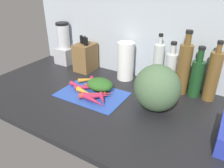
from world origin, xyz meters
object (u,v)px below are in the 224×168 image
carrot_11 (99,96)px  bottle_1 (170,70)px  carrot_3 (94,100)px  bottle_2 (184,68)px  carrot_12 (86,93)px  cutting_board (92,94)px  carrot_6 (95,94)px  carrot_7 (102,86)px  carrot_2 (100,90)px  carrot_4 (89,80)px  winter_squash (157,88)px  paper_towel_roll (126,61)px  bottle_0 (158,65)px  bottle_3 (196,77)px  carrot_10 (102,99)px  carrot_1 (94,89)px  carrot_5 (78,86)px  bottle_4 (213,76)px  blender_appliance (64,46)px  carrot_8 (100,95)px  carrot_0 (89,87)px  knife_block (85,57)px  carrot_9 (93,82)px

carrot_11 → bottle_1: 44.95cm
carrot_3 → bottle_2: bearing=46.2°
carrot_12 → cutting_board: bearing=65.6°
carrot_6 → carrot_7: 11.34cm
carrot_12 → bottle_1: (37.36, 33.25, 9.76)cm
carrot_2 → carrot_4: size_ratio=1.09×
carrot_4 → winter_squash: bearing=-8.3°
carrot_2 → paper_towel_roll: bearing=83.1°
bottle_0 → bottle_3: size_ratio=1.13×
carrot_6 → carrot_10: size_ratio=1.69×
carrot_1 → carrot_10: bearing=-35.8°
carrot_5 → bottle_3: bottle_3 is taller
bottle_4 → paper_towel_roll: bearing=179.7°
blender_appliance → bottle_3: size_ratio=1.08×
carrot_2 → carrot_5: (-14.67, -2.77, 0.16)cm
cutting_board → carrot_2: (3.22, 3.55, 1.69)cm
carrot_6 → carrot_12: size_ratio=1.20×
bottle_4 → bottle_1: bearing=178.0°
carrot_8 → blender_appliance: blender_appliance is taller
carrot_11 → carrot_8: bearing=113.8°
cutting_board → paper_towel_roll: bearing=77.8°
carrot_0 → carrot_3: 15.90cm
carrot_10 → blender_appliance: 68.32cm
paper_towel_roll → knife_block: bearing=-176.6°
carrot_4 → carrot_3: bearing=-48.2°
carrot_9 → carrot_6: bearing=-51.5°
carrot_8 → carrot_10: 5.80cm
carrot_3 → carrot_10: carrot_3 is taller
carrot_8 → carrot_12: 7.75cm
carrot_4 → carrot_10: bearing=-37.9°
carrot_11 → carrot_12: 8.33cm
carrot_5 → carrot_11: 18.61cm
carrot_5 → carrot_6: carrot_6 is taller
carrot_4 → carrot_12: 17.67cm
carrot_3 → carrot_0: bearing=134.3°
carrot_0 → carrot_9: bearing=107.6°
carrot_1 → carrot_10: carrot_10 is taller
bottle_1 → carrot_11: bearing=-131.4°
carrot_7 → carrot_11: carrot_11 is taller
bottle_3 → winter_squash: bearing=-119.6°
winter_squash → blender_appliance: bearing=162.8°
cutting_board → carrot_8: carrot_8 is taller
bottle_2 → winter_squash: bearing=-104.8°
carrot_6 → bottle_1: 46.72cm
knife_block → bottle_1: bottle_1 is taller
carrot_5 → bottle_1: size_ratio=0.41×
carrot_0 → carrot_7: carrot_0 is taller
carrot_2 → carrot_3: (3.84, -12.13, 0.47)cm
knife_block → bottle_0: size_ratio=0.76×
bottle_3 → carrot_10: bearing=-140.1°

